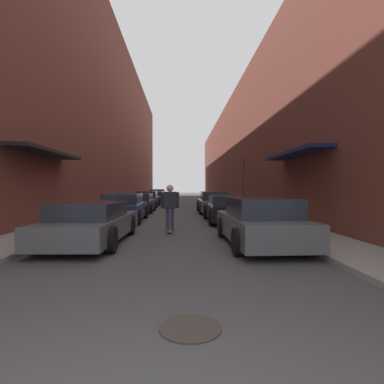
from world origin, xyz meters
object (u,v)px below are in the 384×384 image
at_px(parked_car_right_0, 260,222).
at_px(traffic_light, 243,178).
at_px(parked_car_left_3, 147,199).
at_px(parked_car_right_2, 214,203).
at_px(parked_car_left_0, 92,223).
at_px(manhole_cover, 190,328).
at_px(parked_car_left_5, 158,195).
at_px(skateboarder, 170,203).
at_px(parked_car_left_1, 124,208).
at_px(parked_car_right_1, 228,209).
at_px(parked_car_left_2, 138,203).
at_px(parked_car_left_4, 155,197).

relative_size(parked_car_right_0, traffic_light, 1.25).
height_order(parked_car_left_3, parked_car_right_2, parked_car_right_2).
distance_m(parked_car_left_0, manhole_cover, 5.90).
xyz_separation_m(parked_car_right_0, manhole_cover, (-2.07, -4.73, -0.61)).
distance_m(parked_car_left_5, skateboarder, 24.69).
relative_size(parked_car_left_1, parked_car_right_1, 1.05).
relative_size(parked_car_left_2, parked_car_left_4, 0.92).
bearing_deg(parked_car_left_2, parked_car_left_3, 90.22).
bearing_deg(traffic_light, parked_car_right_2, -152.65).
distance_m(parked_car_left_2, parked_car_right_1, 7.34).
bearing_deg(manhole_cover, traffic_light, 75.97).
distance_m(parked_car_left_1, parked_car_left_3, 10.54).
bearing_deg(parked_car_right_2, parked_car_right_1, -88.87).
bearing_deg(parked_car_left_1, parked_car_right_2, 43.65).
height_order(parked_car_left_4, parked_car_left_5, parked_car_left_5).
distance_m(parked_car_right_0, parked_car_right_1, 5.50).
height_order(parked_car_left_0, parked_car_right_1, parked_car_right_1).
bearing_deg(manhole_cover, parked_car_right_0, 66.39).
bearing_deg(skateboarder, parked_car_left_4, 96.44).
height_order(parked_car_left_4, skateboarder, skateboarder).
bearing_deg(skateboarder, traffic_light, 63.48).
distance_m(parked_car_left_1, parked_car_right_2, 6.48).
bearing_deg(parked_car_left_0, traffic_light, 58.66).
bearing_deg(parked_car_right_1, parked_car_left_5, 102.59).
xyz_separation_m(parked_car_left_3, manhole_cover, (2.79, -21.20, -0.61)).
relative_size(parked_car_left_0, parked_car_right_0, 1.12).
bearing_deg(parked_car_left_5, parked_car_right_2, -74.17).
relative_size(parked_car_left_2, parked_car_right_2, 0.94).
relative_size(parked_car_left_0, parked_car_left_1, 1.06).
relative_size(parked_car_left_0, parked_car_left_3, 1.04).
height_order(parked_car_left_1, skateboarder, skateboarder).
distance_m(parked_car_right_0, manhole_cover, 5.19).
xyz_separation_m(parked_car_right_0, traffic_light, (1.98, 11.47, 1.57)).
distance_m(parked_car_left_5, parked_car_right_0, 27.43).
xyz_separation_m(parked_car_left_1, parked_car_left_2, (-0.06, 5.08, -0.05)).
xyz_separation_m(parked_car_left_5, parked_car_right_2, (4.71, -16.60, -0.01)).
bearing_deg(parked_car_right_2, manhole_cover, -97.45).
bearing_deg(parked_car_right_0, skateboarder, 136.28).
xyz_separation_m(parked_car_left_0, parked_car_left_1, (-0.10, 5.39, 0.06)).
height_order(parked_car_left_4, parked_car_right_1, parked_car_right_1).
height_order(parked_car_left_0, parked_car_left_4, parked_car_left_4).
distance_m(parked_car_left_4, traffic_light, 12.45).
relative_size(parked_car_left_0, parked_car_left_5, 1.15).
xyz_separation_m(parked_car_left_1, parked_car_left_4, (0.05, 15.90, -0.05)).
xyz_separation_m(parked_car_left_5, traffic_light, (6.78, -15.53, 1.54)).
distance_m(parked_car_left_4, parked_car_left_5, 5.17).
distance_m(parked_car_left_2, parked_car_left_5, 15.99).
xyz_separation_m(parked_car_left_3, parked_car_right_0, (4.85, -16.48, 0.00)).
height_order(parked_car_left_2, parked_car_left_5, parked_car_left_5).
bearing_deg(parked_car_left_0, parked_car_left_3, 90.63).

